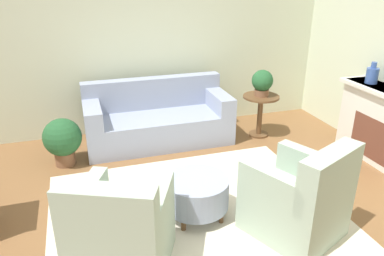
{
  "coord_description": "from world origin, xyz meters",
  "views": [
    {
      "loc": [
        -1.05,
        -3.26,
        2.43
      ],
      "look_at": [
        0.15,
        0.55,
        0.75
      ],
      "focal_mm": 35.0,
      "sensor_mm": 36.0,
      "label": 1
    }
  ],
  "objects_px": {
    "armchair_left": "(121,235)",
    "side_table": "(260,108)",
    "couch": "(158,120)",
    "potted_plant_on_side_table": "(262,82)",
    "potted_plant_floor": "(63,139)",
    "vase_mantel_near": "(372,75)",
    "armchair_right": "(299,200)",
    "ottoman_table": "(196,193)"
  },
  "relations": [
    {
      "from": "side_table",
      "to": "vase_mantel_near",
      "type": "height_order",
      "value": "vase_mantel_near"
    },
    {
      "from": "couch",
      "to": "potted_plant_floor",
      "type": "height_order",
      "value": "couch"
    },
    {
      "from": "potted_plant_floor",
      "to": "vase_mantel_near",
      "type": "bearing_deg",
      "value": -11.48
    },
    {
      "from": "potted_plant_floor",
      "to": "ottoman_table",
      "type": "bearing_deg",
      "value": -50.77
    },
    {
      "from": "couch",
      "to": "armchair_right",
      "type": "relative_size",
      "value": 2.01
    },
    {
      "from": "potted_plant_on_side_table",
      "to": "potted_plant_floor",
      "type": "xyz_separation_m",
      "value": [
        -2.95,
        -0.1,
        -0.5
      ]
    },
    {
      "from": "vase_mantel_near",
      "to": "ottoman_table",
      "type": "bearing_deg",
      "value": -163.84
    },
    {
      "from": "armchair_right",
      "to": "armchair_left",
      "type": "bearing_deg",
      "value": 180.0
    },
    {
      "from": "side_table",
      "to": "potted_plant_on_side_table",
      "type": "bearing_deg",
      "value": -45.0
    },
    {
      "from": "side_table",
      "to": "vase_mantel_near",
      "type": "relative_size",
      "value": 2.26
    },
    {
      "from": "potted_plant_floor",
      "to": "potted_plant_on_side_table",
      "type": "bearing_deg",
      "value": 1.92
    },
    {
      "from": "side_table",
      "to": "potted_plant_on_side_table",
      "type": "xyz_separation_m",
      "value": [
        0.0,
        -0.0,
        0.42
      ]
    },
    {
      "from": "armchair_left",
      "to": "potted_plant_on_side_table",
      "type": "height_order",
      "value": "potted_plant_on_side_table"
    },
    {
      "from": "side_table",
      "to": "vase_mantel_near",
      "type": "distance_m",
      "value": 1.63
    },
    {
      "from": "ottoman_table",
      "to": "couch",
      "type": "bearing_deg",
      "value": 88.9
    },
    {
      "from": "armchair_right",
      "to": "potted_plant_on_side_table",
      "type": "height_order",
      "value": "potted_plant_on_side_table"
    },
    {
      "from": "armchair_left",
      "to": "vase_mantel_near",
      "type": "relative_size",
      "value": 3.67
    },
    {
      "from": "armchair_right",
      "to": "ottoman_table",
      "type": "xyz_separation_m",
      "value": [
        -0.85,
        0.58,
        -0.1
      ]
    },
    {
      "from": "armchair_left",
      "to": "potted_plant_on_side_table",
      "type": "bearing_deg",
      "value": 43.12
    },
    {
      "from": "armchair_left",
      "to": "vase_mantel_near",
      "type": "xyz_separation_m",
      "value": [
        3.62,
        1.38,
        0.74
      ]
    },
    {
      "from": "ottoman_table",
      "to": "armchair_right",
      "type": "bearing_deg",
      "value": -34.23
    },
    {
      "from": "armchair_right",
      "to": "ottoman_table",
      "type": "relative_size",
      "value": 1.57
    },
    {
      "from": "armchair_right",
      "to": "vase_mantel_near",
      "type": "distance_m",
      "value": 2.47
    },
    {
      "from": "potted_plant_on_side_table",
      "to": "potted_plant_floor",
      "type": "relative_size",
      "value": 0.62
    },
    {
      "from": "armchair_right",
      "to": "side_table",
      "type": "bearing_deg",
      "value": 71.81
    },
    {
      "from": "couch",
      "to": "armchair_left",
      "type": "xyz_separation_m",
      "value": [
        -0.9,
        -2.59,
        0.05
      ]
    },
    {
      "from": "armchair_left",
      "to": "ottoman_table",
      "type": "height_order",
      "value": "armchair_left"
    },
    {
      "from": "couch",
      "to": "potted_plant_on_side_table",
      "type": "height_order",
      "value": "potted_plant_on_side_table"
    },
    {
      "from": "armchair_right",
      "to": "vase_mantel_near",
      "type": "bearing_deg",
      "value": 35.9
    },
    {
      "from": "armchair_right",
      "to": "potted_plant_on_side_table",
      "type": "distance_m",
      "value": 2.49
    },
    {
      "from": "couch",
      "to": "side_table",
      "type": "distance_m",
      "value": 1.61
    },
    {
      "from": "ottoman_table",
      "to": "potted_plant_floor",
      "type": "height_order",
      "value": "potted_plant_floor"
    },
    {
      "from": "armchair_right",
      "to": "potted_plant_on_side_table",
      "type": "bearing_deg",
      "value": 71.81
    },
    {
      "from": "couch",
      "to": "side_table",
      "type": "xyz_separation_m",
      "value": [
        1.58,
        -0.28,
        0.12
      ]
    },
    {
      "from": "side_table",
      "to": "vase_mantel_near",
      "type": "bearing_deg",
      "value": -39.0
    },
    {
      "from": "couch",
      "to": "vase_mantel_near",
      "type": "bearing_deg",
      "value": -23.9
    },
    {
      "from": "vase_mantel_near",
      "to": "potted_plant_on_side_table",
      "type": "distance_m",
      "value": 1.5
    },
    {
      "from": "potted_plant_on_side_table",
      "to": "potted_plant_floor",
      "type": "height_order",
      "value": "potted_plant_on_side_table"
    },
    {
      "from": "armchair_left",
      "to": "side_table",
      "type": "distance_m",
      "value": 3.39
    },
    {
      "from": "potted_plant_on_side_table",
      "to": "ottoman_table",
      "type": "bearing_deg",
      "value": -132.98
    },
    {
      "from": "vase_mantel_near",
      "to": "potted_plant_floor",
      "type": "bearing_deg",
      "value": 168.52
    },
    {
      "from": "couch",
      "to": "armchair_right",
      "type": "bearing_deg",
      "value": -72.52
    }
  ]
}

